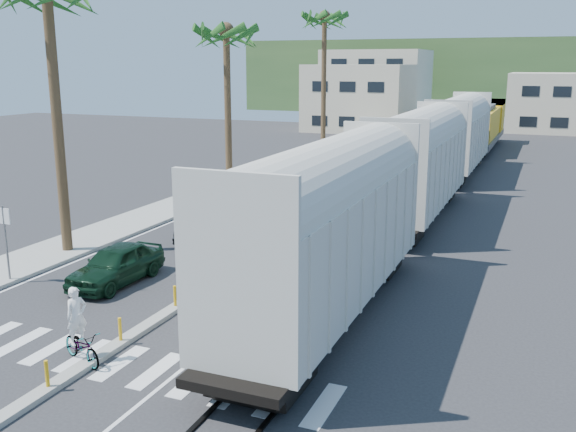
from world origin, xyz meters
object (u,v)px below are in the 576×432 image
object	(u,v)px
car_lead	(116,264)
cyclist	(81,340)
car_second	(209,225)
street_sign	(5,232)

from	to	relation	value
car_lead	cyclist	size ratio (longest dim) A/B	1.98
car_second	cyclist	size ratio (longest dim) A/B	1.88
street_sign	cyclist	distance (m)	8.34
car_lead	street_sign	bearing A→B (deg)	-157.49
car_second	cyclist	bearing A→B (deg)	-77.28
street_sign	cyclist	xyz separation A→B (m)	(7.00, -4.35, -1.29)
car_lead	car_second	xyz separation A→B (m)	(0.17, 6.80, -0.06)
street_sign	car_second	xyz separation A→B (m)	(3.99, 8.28, -1.28)
street_sign	car_lead	world-z (taller)	street_sign
street_sign	cyclist	world-z (taller)	street_sign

